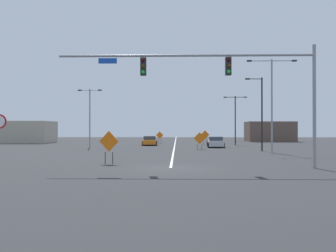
{
  "coord_description": "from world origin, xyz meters",
  "views": [
    {
      "loc": [
        0.4,
        -21.49,
        2.29
      ],
      "look_at": [
        -0.81,
        25.0,
        2.69
      ],
      "focal_mm": 38.87,
      "sensor_mm": 36.0,
      "label": 1
    }
  ],
  "objects_px": {
    "traffic_signal_assembly": "(226,76)",
    "car_orange_mid": "(150,141)",
    "street_lamp_near_left": "(272,97)",
    "car_silver_distant": "(216,142)",
    "street_lamp_far_left": "(261,110)",
    "construction_sign_right_shoulder": "(205,135)",
    "construction_sign_left_lane": "(160,136)",
    "construction_sign_left_shoulder": "(200,139)",
    "street_lamp_far_right": "(90,113)",
    "street_lamp_mid_right": "(235,116)",
    "construction_sign_right_lane": "(109,143)"
  },
  "relations": [
    {
      "from": "street_lamp_mid_right",
      "to": "construction_sign_left_lane",
      "type": "height_order",
      "value": "street_lamp_mid_right"
    },
    {
      "from": "street_lamp_near_left",
      "to": "construction_sign_right_lane",
      "type": "xyz_separation_m",
      "value": [
        -13.52,
        -10.96,
        -3.96
      ]
    },
    {
      "from": "traffic_signal_assembly",
      "to": "car_orange_mid",
      "type": "xyz_separation_m",
      "value": [
        -6.85,
        30.21,
        -4.83
      ]
    },
    {
      "from": "street_lamp_mid_right",
      "to": "construction_sign_right_shoulder",
      "type": "height_order",
      "value": "street_lamp_mid_right"
    },
    {
      "from": "construction_sign_left_shoulder",
      "to": "car_silver_distant",
      "type": "xyz_separation_m",
      "value": [
        2.34,
        5.1,
        -0.55
      ]
    },
    {
      "from": "street_lamp_far_left",
      "to": "construction_sign_left_lane",
      "type": "distance_m",
      "value": 23.41
    },
    {
      "from": "traffic_signal_assembly",
      "to": "construction_sign_right_shoulder",
      "type": "height_order",
      "value": "traffic_signal_assembly"
    },
    {
      "from": "street_lamp_far_right",
      "to": "construction_sign_left_lane",
      "type": "distance_m",
      "value": 16.25
    },
    {
      "from": "traffic_signal_assembly",
      "to": "street_lamp_near_left",
      "type": "height_order",
      "value": "street_lamp_near_left"
    },
    {
      "from": "traffic_signal_assembly",
      "to": "street_lamp_far_left",
      "type": "xyz_separation_m",
      "value": [
        5.79,
        16.64,
        -1.19
      ]
    },
    {
      "from": "construction_sign_left_shoulder",
      "to": "construction_sign_right_lane",
      "type": "bearing_deg",
      "value": -112.33
    },
    {
      "from": "construction_sign_left_lane",
      "to": "car_orange_mid",
      "type": "xyz_separation_m",
      "value": [
        -1.1,
        -6.57,
        -0.6
      ]
    },
    {
      "from": "construction_sign_left_lane",
      "to": "construction_sign_left_shoulder",
      "type": "relative_size",
      "value": 1.0
    },
    {
      "from": "construction_sign_right_shoulder",
      "to": "construction_sign_left_lane",
      "type": "bearing_deg",
      "value": 149.56
    },
    {
      "from": "street_lamp_near_left",
      "to": "construction_sign_left_lane",
      "type": "xyz_separation_m",
      "value": [
        -11.86,
        23.42,
        -4.13
      ]
    },
    {
      "from": "street_lamp_far_left",
      "to": "construction_sign_right_shoulder",
      "type": "distance_m",
      "value": 16.96
    },
    {
      "from": "street_lamp_mid_right",
      "to": "construction_sign_left_lane",
      "type": "distance_m",
      "value": 12.99
    },
    {
      "from": "traffic_signal_assembly",
      "to": "construction_sign_right_lane",
      "type": "distance_m",
      "value": 8.79
    },
    {
      "from": "street_lamp_near_left",
      "to": "car_orange_mid",
      "type": "bearing_deg",
      "value": 127.54
    },
    {
      "from": "construction_sign_left_lane",
      "to": "car_orange_mid",
      "type": "distance_m",
      "value": 6.69
    },
    {
      "from": "street_lamp_far_right",
      "to": "construction_sign_left_shoulder",
      "type": "distance_m",
      "value": 14.08
    },
    {
      "from": "construction_sign_right_lane",
      "to": "car_silver_distant",
      "type": "distance_m",
      "value": 24.07
    },
    {
      "from": "street_lamp_near_left",
      "to": "car_silver_distant",
      "type": "bearing_deg",
      "value": 110.41
    },
    {
      "from": "street_lamp_near_left",
      "to": "street_lamp_far_left",
      "type": "distance_m",
      "value": 3.47
    },
    {
      "from": "street_lamp_far_right",
      "to": "construction_sign_left_shoulder",
      "type": "relative_size",
      "value": 3.74
    },
    {
      "from": "street_lamp_mid_right",
      "to": "construction_sign_right_shoulder",
      "type": "distance_m",
      "value": 5.43
    },
    {
      "from": "construction_sign_right_shoulder",
      "to": "car_silver_distant",
      "type": "xyz_separation_m",
      "value": [
        0.74,
        -8.13,
        -0.7
      ]
    },
    {
      "from": "traffic_signal_assembly",
      "to": "car_silver_distant",
      "type": "bearing_deg",
      "value": 85.51
    },
    {
      "from": "traffic_signal_assembly",
      "to": "car_silver_distant",
      "type": "distance_m",
      "value": 25.1
    },
    {
      "from": "street_lamp_far_left",
      "to": "car_silver_distant",
      "type": "distance_m",
      "value": 9.53
    },
    {
      "from": "car_silver_distant",
      "to": "car_orange_mid",
      "type": "bearing_deg",
      "value": 147.26
    },
    {
      "from": "street_lamp_near_left",
      "to": "construction_sign_right_shoulder",
      "type": "height_order",
      "value": "street_lamp_near_left"
    },
    {
      "from": "street_lamp_near_left",
      "to": "construction_sign_right_shoulder",
      "type": "xyz_separation_m",
      "value": [
        -4.91,
        19.34,
        -4.0
      ]
    },
    {
      "from": "car_orange_mid",
      "to": "construction_sign_left_shoulder",
      "type": "bearing_deg",
      "value": -59.06
    },
    {
      "from": "street_lamp_far_left",
      "to": "construction_sign_right_shoulder",
      "type": "bearing_deg",
      "value": 105.97
    },
    {
      "from": "construction_sign_left_lane",
      "to": "construction_sign_left_shoulder",
      "type": "distance_m",
      "value": 18.12
    },
    {
      "from": "construction_sign_right_lane",
      "to": "car_orange_mid",
      "type": "bearing_deg",
      "value": 88.83
    },
    {
      "from": "traffic_signal_assembly",
      "to": "street_lamp_far_left",
      "type": "height_order",
      "value": "street_lamp_far_left"
    },
    {
      "from": "street_lamp_near_left",
      "to": "street_lamp_mid_right",
      "type": "distance_m",
      "value": 17.53
    },
    {
      "from": "car_silver_distant",
      "to": "car_orange_mid",
      "type": "height_order",
      "value": "car_silver_distant"
    },
    {
      "from": "traffic_signal_assembly",
      "to": "car_silver_distant",
      "type": "relative_size",
      "value": 3.36
    },
    {
      "from": "traffic_signal_assembly",
      "to": "street_lamp_mid_right",
      "type": "relative_size",
      "value": 2.16
    },
    {
      "from": "traffic_signal_assembly",
      "to": "street_lamp_near_left",
      "type": "distance_m",
      "value": 14.68
    },
    {
      "from": "street_lamp_far_right",
      "to": "car_orange_mid",
      "type": "distance_m",
      "value": 10.64
    },
    {
      "from": "car_silver_distant",
      "to": "car_orange_mid",
      "type": "relative_size",
      "value": 1.05
    },
    {
      "from": "construction_sign_right_shoulder",
      "to": "construction_sign_left_shoulder",
      "type": "height_order",
      "value": "construction_sign_right_shoulder"
    },
    {
      "from": "car_orange_mid",
      "to": "street_lamp_far_right",
      "type": "bearing_deg",
      "value": -133.29
    },
    {
      "from": "street_lamp_far_left",
      "to": "street_lamp_near_left",
      "type": "bearing_deg",
      "value": -84.55
    },
    {
      "from": "traffic_signal_assembly",
      "to": "street_lamp_mid_right",
      "type": "height_order",
      "value": "traffic_signal_assembly"
    },
    {
      "from": "traffic_signal_assembly",
      "to": "car_silver_distant",
      "type": "xyz_separation_m",
      "value": [
        1.93,
        24.56,
        -4.81
      ]
    }
  ]
}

